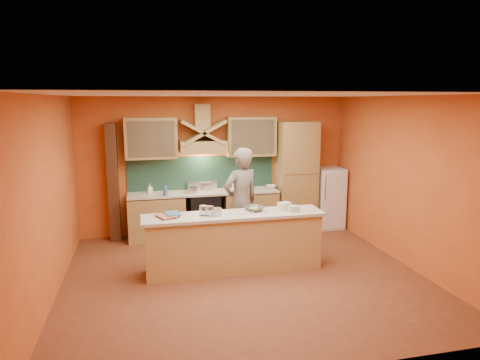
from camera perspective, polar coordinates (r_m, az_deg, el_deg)
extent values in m
cube|color=brown|center=(6.88, 0.57, -12.73)|extent=(5.50, 5.00, 0.01)
cube|color=white|center=(6.32, 0.62, 11.29)|extent=(5.50, 5.00, 0.01)
cube|color=#D06128|center=(8.87, -3.24, 1.98)|extent=(5.50, 0.02, 2.80)
cube|color=#D06128|center=(4.15, 8.87, -8.11)|extent=(5.50, 0.02, 2.80)
cube|color=#D06128|center=(6.40, -24.10, -2.27)|extent=(0.02, 5.00, 2.80)
cube|color=#D06128|center=(7.58, 21.23, -0.19)|extent=(0.02, 5.00, 2.80)
cube|color=#A5854B|center=(8.65, -11.04, -4.99)|extent=(1.10, 0.60, 0.86)
cube|color=#A5854B|center=(8.91, 1.29, -4.34)|extent=(1.10, 0.60, 0.86)
cube|color=beige|center=(8.62, -4.83, -1.67)|extent=(3.00, 0.62, 0.04)
cube|color=black|center=(8.72, -4.78, -4.56)|extent=(0.60, 0.58, 0.90)
cube|color=#1A3B2F|center=(8.83, -5.13, 0.93)|extent=(3.00, 0.03, 0.70)
cube|color=#A5854B|center=(8.52, -4.97, 4.46)|extent=(0.92, 0.50, 0.24)
cube|color=#A5854B|center=(8.58, -5.13, 8.38)|extent=(0.30, 0.30, 0.50)
cube|color=#A5854B|center=(8.50, -11.78, 5.48)|extent=(1.00, 0.35, 0.80)
cube|color=#A5854B|center=(8.77, 1.45, 5.85)|extent=(1.00, 0.35, 0.80)
cube|color=#A5854B|center=(9.05, 7.46, 0.48)|extent=(0.80, 0.60, 2.30)
cube|color=white|center=(9.43, 11.66, -2.34)|extent=(0.58, 0.60, 1.30)
cube|color=#472816|center=(8.65, -16.55, -0.34)|extent=(0.20, 0.30, 2.30)
cube|color=tan|center=(6.97, -0.82, -8.53)|extent=(2.80, 0.55, 0.88)
cube|color=beige|center=(6.83, -0.83, -4.72)|extent=(2.90, 0.62, 0.05)
imported|color=#70665B|center=(7.53, 0.13, -2.94)|extent=(0.82, 0.69, 1.92)
cylinder|color=silver|center=(8.53, -6.24, -1.33)|extent=(0.30, 0.30, 0.14)
cylinder|color=#B6B5BC|center=(8.75, -4.59, -1.00)|extent=(0.22, 0.22, 0.14)
imported|color=white|center=(8.55, -11.93, -1.14)|extent=(0.11, 0.11, 0.20)
imported|color=#316187|center=(8.31, -9.96, -1.23)|extent=(0.10, 0.10, 0.25)
imported|color=silver|center=(8.92, 4.14, -0.89)|extent=(0.27, 0.27, 0.07)
cube|color=white|center=(8.81, 0.15, -0.86)|extent=(0.36, 0.31, 0.11)
imported|color=#A9593C|center=(6.66, -10.79, -4.94)|extent=(0.36, 0.40, 0.03)
imported|color=#3C6584|center=(6.76, -9.87, -4.53)|extent=(0.27, 0.33, 0.02)
cylinder|color=white|center=(6.74, -4.89, -4.06)|extent=(0.13, 0.13, 0.16)
cylinder|color=silver|center=(6.70, -4.03, -4.14)|extent=(0.15, 0.15, 0.16)
cube|color=silver|center=(6.70, -3.04, -4.33)|extent=(0.15, 0.15, 0.11)
imported|color=silver|center=(6.99, 1.88, -3.84)|extent=(0.39, 0.39, 0.08)
cube|color=beige|center=(6.90, 0.80, -4.28)|extent=(0.24, 0.18, 0.02)
cube|color=beige|center=(7.09, 5.93, -3.48)|extent=(0.22, 0.20, 0.12)
cube|color=beige|center=(6.99, 7.17, -3.83)|extent=(0.17, 0.14, 0.10)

